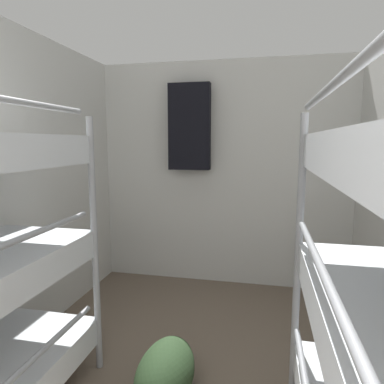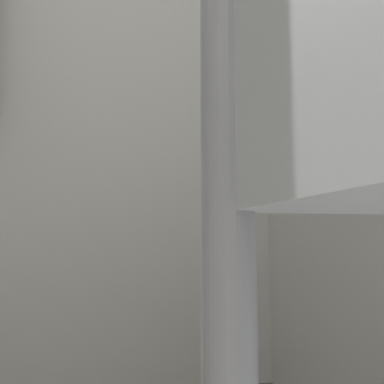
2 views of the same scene
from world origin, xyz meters
name	(u,v)px [view 2 (image 2 of 2)]	position (x,y,z in m)	size (l,w,h in m)	color
wall_back	(12,148)	(0.00, 4.14, 1.22)	(2.83, 0.06, 2.43)	silver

